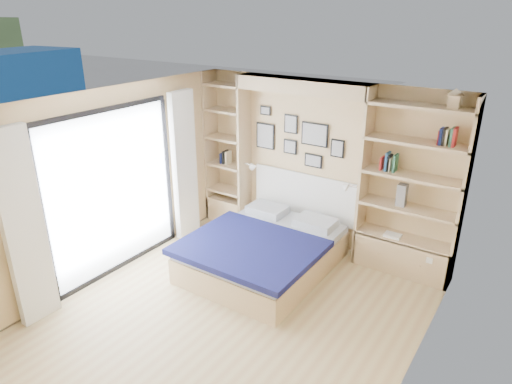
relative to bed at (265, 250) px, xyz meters
The scene contains 8 objects.
ground 1.17m from the bed, 75.86° to the right, with size 4.50×4.50×0.00m, color tan.
room_shell 0.91m from the bed, 104.47° to the left, with size 4.50×4.50×4.50m.
bed is the anchor object (origin of this frame).
photo_gallery 1.75m from the bed, 98.86° to the left, with size 1.48×0.02×0.82m.
reading_lamps 1.22m from the bed, 91.49° to the left, with size 1.92×0.12×0.15m.
shelf_decor 2.19m from the bed, 35.44° to the left, with size 3.54×0.23×2.03m.
deck 3.51m from the bed, 161.72° to the right, with size 3.20×4.00×0.05m, color brown.
deck_chair 2.76m from the bed, 163.57° to the right, with size 0.61×0.94×0.90m.
Camera 1 is at (2.73, -3.60, 3.40)m, focal length 32.00 mm.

